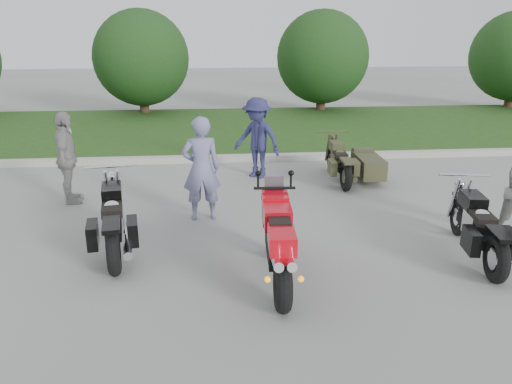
{
  "coord_description": "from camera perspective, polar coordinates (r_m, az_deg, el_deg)",
  "views": [
    {
      "loc": [
        -0.5,
        -6.38,
        3.17
      ],
      "look_at": [
        0.19,
        0.92,
        0.8
      ],
      "focal_mm": 35.0,
      "sensor_mm": 36.0,
      "label": 1
    }
  ],
  "objects": [
    {
      "name": "ground",
      "position": [
        7.15,
        -0.82,
        -8.43
      ],
      "size": [
        80.0,
        80.0,
        0.0
      ],
      "primitive_type": "plane",
      "color": "#9E9D98",
      "rests_on": "ground"
    },
    {
      "name": "curb",
      "position": [
        12.78,
        -3.0,
        3.87
      ],
      "size": [
        60.0,
        0.3,
        0.15
      ],
      "primitive_type": "cube",
      "color": "#B0AEA6",
      "rests_on": "ground"
    },
    {
      "name": "grass_strip",
      "position": [
        16.83,
        -3.64,
        7.26
      ],
      "size": [
        60.0,
        8.0,
        0.14
      ],
      "primitive_type": "cube",
      "color": "#3A5D1F",
      "rests_on": "ground"
    },
    {
      "name": "tree_mid_left",
      "position": [
        20.06,
        -12.99,
        14.69
      ],
      "size": [
        3.6,
        3.6,
        4.0
      ],
      "color": "#3F2B1C",
      "rests_on": "ground"
    },
    {
      "name": "tree_mid_right",
      "position": [
        20.41,
        7.6,
        15.03
      ],
      "size": [
        3.6,
        3.6,
        4.0
      ],
      "color": "#3F2B1C",
      "rests_on": "ground"
    },
    {
      "name": "sportbike_red",
      "position": [
        6.46,
        2.57,
        -5.51
      ],
      "size": [
        0.43,
        2.17,
        1.03
      ],
      "rotation": [
        0.0,
        0.0,
        -0.06
      ],
      "color": "black",
      "rests_on": "ground"
    },
    {
      "name": "cruiser_left",
      "position": [
        7.69,
        -15.93,
        -3.38
      ],
      "size": [
        0.63,
        2.38,
        0.92
      ],
      "rotation": [
        0.0,
        0.0,
        0.16
      ],
      "color": "black",
      "rests_on": "ground"
    },
    {
      "name": "cruiser_right",
      "position": [
        7.87,
        24.15,
        -4.03
      ],
      "size": [
        0.54,
        2.24,
        0.87
      ],
      "rotation": [
        0.0,
        0.0,
        -0.17
      ],
      "color": "black",
      "rests_on": "ground"
    },
    {
      "name": "cruiser_sidecar",
      "position": [
        11.15,
        11.38,
        3.08
      ],
      "size": [
        1.08,
        2.12,
        0.82
      ],
      "rotation": [
        0.0,
        0.0,
        -0.04
      ],
      "color": "black",
      "rests_on": "ground"
    },
    {
      "name": "person_stripe",
      "position": [
        8.64,
        -6.27,
        2.66
      ],
      "size": [
        0.7,
        0.49,
        1.83
      ],
      "primitive_type": "imported",
      "rotation": [
        0.0,
        0.0,
        3.22
      ],
      "color": "slate",
      "rests_on": "ground"
    },
    {
      "name": "person_denim",
      "position": [
        11.18,
        0.13,
        6.18
      ],
      "size": [
        1.32,
        1.24,
        1.79
      ],
      "primitive_type": "imported",
      "rotation": [
        0.0,
        0.0,
        -0.67
      ],
      "color": "navy",
      "rests_on": "ground"
    },
    {
      "name": "person_back",
      "position": [
        10.1,
        -20.8,
        3.63
      ],
      "size": [
        0.56,
        1.08,
        1.76
      ],
      "primitive_type": "imported",
      "rotation": [
        0.0,
        0.0,
        1.7
      ],
      "color": "gray",
      "rests_on": "ground"
    }
  ]
}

